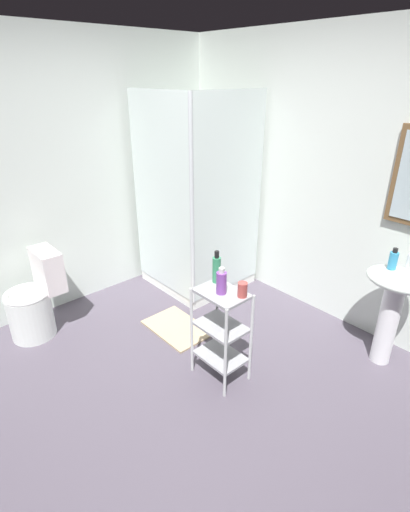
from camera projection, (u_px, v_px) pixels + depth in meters
The scene contains 13 objects.
ground_plane at pixel (177, 404), 2.75m from camera, with size 4.20×4.20×0.02m, color #514956.
wall_back at pixel (343, 185), 3.32m from camera, with size 4.20×0.14×2.50m.
wall_left at pixel (45, 181), 3.46m from camera, with size 0.10×4.20×2.50m, color silver.
shower_stall at pixel (197, 247), 4.07m from camera, with size 0.92×0.92×2.00m.
pedestal_sink at pixel (393, 299), 2.92m from camera, with size 0.46×0.37×0.81m.
sink_faucet at pixel (409, 261), 2.87m from camera, with size 0.03×0.03×0.10m, color silver.
toilet at pixel (35, 302), 3.37m from camera, with size 0.37×0.49×0.76m.
storage_cart at pixel (221, 328), 2.82m from camera, with size 0.38×0.28×0.74m.
hand_soap_bottle at pixel (393, 260), 2.83m from camera, with size 0.06×0.06×0.17m.
conditioner_bottle_purple at pixel (221, 282), 2.65m from camera, with size 0.07×0.07×0.19m.
body_wash_bottle_green at pixel (217, 269), 2.78m from camera, with size 0.06×0.06×0.25m.
rinse_cup at pixel (242, 290), 2.62m from camera, with size 0.07×0.07×0.11m, color #B24742.
bath_mat at pixel (177, 328), 3.55m from camera, with size 0.60×0.40×0.02m, color tan.
Camera 1 is at (1.65, -1.21, 2.12)m, focal length 27.18 mm.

